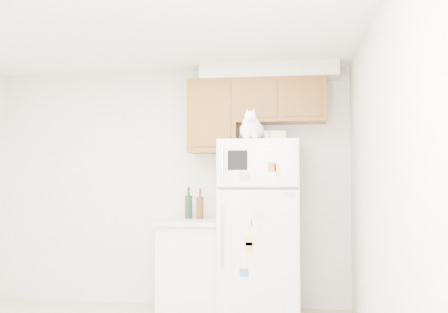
% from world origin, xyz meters
% --- Properties ---
extents(room_shell, '(3.84, 4.04, 2.52)m').
position_xyz_m(room_shell, '(0.12, 0.24, 1.67)').
color(room_shell, silver).
rests_on(room_shell, ground_plane).
extents(refrigerator, '(0.76, 0.78, 1.70)m').
position_xyz_m(refrigerator, '(1.00, 1.61, 0.85)').
color(refrigerator, white).
rests_on(refrigerator, ground_plane).
extents(base_counter, '(0.64, 0.64, 0.92)m').
position_xyz_m(base_counter, '(0.31, 1.68, 0.46)').
color(base_counter, white).
rests_on(base_counter, ground_plane).
extents(cat, '(0.28, 0.41, 0.29)m').
position_xyz_m(cat, '(0.93, 1.44, 1.81)').
color(cat, white).
rests_on(cat, refrigerator).
extents(storage_box_back, '(0.21, 0.18, 0.10)m').
position_xyz_m(storage_box_back, '(1.08, 1.63, 1.75)').
color(storage_box_back, white).
rests_on(storage_box_back, refrigerator).
extents(storage_box_front, '(0.18, 0.15, 0.09)m').
position_xyz_m(storage_box_front, '(1.16, 1.55, 1.74)').
color(storage_box_front, white).
rests_on(storage_box_front, refrigerator).
extents(bottle_green, '(0.08, 0.08, 0.33)m').
position_xyz_m(bottle_green, '(0.23, 1.86, 1.08)').
color(bottle_green, '#19381E').
rests_on(bottle_green, base_counter).
extents(bottle_amber, '(0.07, 0.07, 0.31)m').
position_xyz_m(bottle_amber, '(0.36, 1.82, 1.08)').
color(bottle_amber, '#593814').
rests_on(bottle_amber, base_counter).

